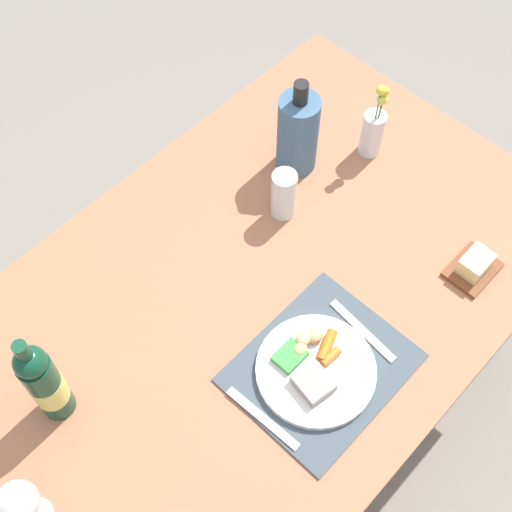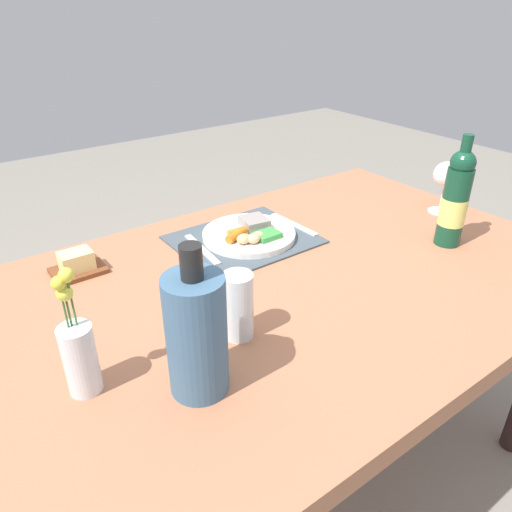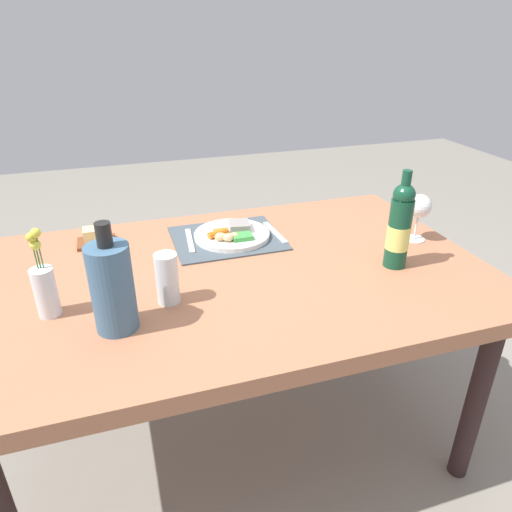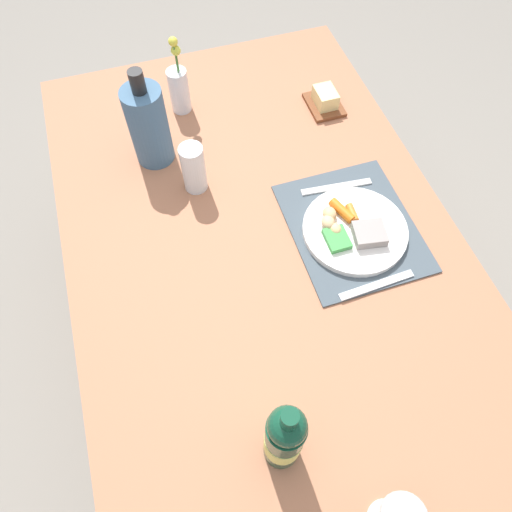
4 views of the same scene
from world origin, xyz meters
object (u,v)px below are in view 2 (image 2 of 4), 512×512
at_px(fork, 294,224).
at_px(flower_vase, 79,353).
at_px(wine_glass, 446,176).
at_px(cooler_bottle, 196,334).
at_px(dining_table, 284,300).
at_px(knife, 202,249).
at_px(water_tumbler, 238,309).
at_px(wine_bottle, 455,200).
at_px(butter_dish, 77,265).
at_px(dinner_plate, 250,234).

xyz_separation_m(fork, flower_vase, (0.76, 0.31, 0.08)).
height_order(wine_glass, cooler_bottle, cooler_bottle).
relative_size(dining_table, knife, 8.00).
bearing_deg(water_tumbler, wine_glass, -170.80).
xyz_separation_m(wine_bottle, flower_vase, (1.04, -0.04, -0.05)).
xyz_separation_m(wine_bottle, butter_dish, (0.91, -0.46, -0.11)).
bearing_deg(fork, dinner_plate, -5.40).
xyz_separation_m(cooler_bottle, flower_vase, (0.17, -0.12, -0.04)).
relative_size(wine_bottle, butter_dish, 2.43).
xyz_separation_m(fork, wine_glass, (-0.46, 0.20, 0.11)).
xyz_separation_m(dinner_plate, flower_vase, (0.59, 0.32, 0.06)).
relative_size(knife, wine_glass, 1.17).
height_order(dining_table, fork, fork).
relative_size(wine_glass, wine_bottle, 0.54).
bearing_deg(cooler_bottle, dinner_plate, -134.20).
height_order(dining_table, knife, knife).
distance_m(wine_bottle, flower_vase, 1.04).
bearing_deg(fork, wine_glass, 154.58).
xyz_separation_m(dinner_plate, wine_glass, (-0.63, 0.20, 0.10)).
relative_size(dinner_plate, cooler_bottle, 0.93).
height_order(dining_table, dinner_plate, dinner_plate).
bearing_deg(knife, cooler_bottle, 64.59).
relative_size(dinner_plate, knife, 1.36).
xyz_separation_m(wine_bottle, water_tumbler, (0.73, -0.00, -0.07)).
xyz_separation_m(dinner_plate, water_tumbler, (0.28, 0.35, 0.04)).
distance_m(cooler_bottle, wine_bottle, 0.87).
relative_size(dining_table, fork, 8.09).
bearing_deg(cooler_bottle, knife, -120.97).
xyz_separation_m(dinner_plate, fork, (-0.16, 0.01, -0.01)).
bearing_deg(dinner_plate, dining_table, 76.71).
relative_size(cooler_bottle, flower_vase, 1.17).
relative_size(wine_glass, flower_vase, 0.68).
xyz_separation_m(wine_glass, cooler_bottle, (1.05, 0.23, -0.00)).
bearing_deg(knife, flower_vase, 42.63).
relative_size(fork, cooler_bottle, 0.68).
distance_m(dining_table, dinner_plate, 0.25).
relative_size(wine_glass, water_tumbler, 1.16).
relative_size(fork, wine_glass, 1.16).
distance_m(knife, flower_vase, 0.56).
distance_m(dining_table, fork, 0.32).
bearing_deg(cooler_bottle, wine_bottle, -174.69).
bearing_deg(cooler_bottle, water_tumbler, -149.58).
distance_m(dinner_plate, knife, 0.15).
distance_m(knife, wine_glass, 0.82).
distance_m(dinner_plate, flower_vase, 0.68).
xyz_separation_m(cooler_bottle, butter_dish, (0.05, -0.54, -0.10)).
distance_m(dining_table, flower_vase, 0.57).
bearing_deg(dinner_plate, wine_glass, 161.95).
xyz_separation_m(wine_glass, water_tumbler, (0.91, 0.15, -0.06)).
height_order(dining_table, wine_bottle, wine_bottle).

